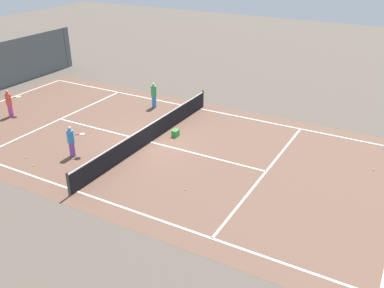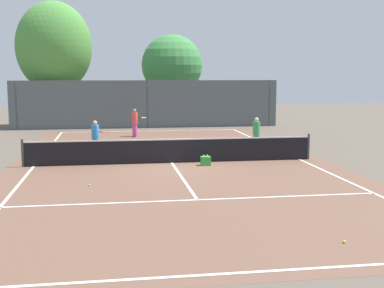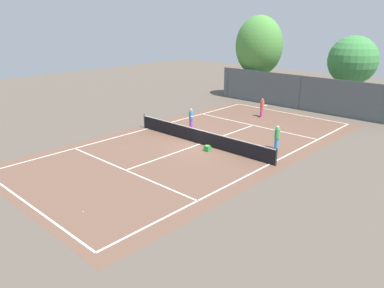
% 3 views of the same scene
% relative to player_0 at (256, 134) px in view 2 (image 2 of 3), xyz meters
% --- Properties ---
extents(ground_plane, '(80.00, 80.00, 0.00)m').
position_rel_player_0_xyz_m(ground_plane, '(-4.35, -2.65, -0.82)').
color(ground_plane, brown).
extents(court_surface, '(13.00, 25.00, 0.01)m').
position_rel_player_0_xyz_m(court_surface, '(-4.35, -2.65, -0.81)').
color(court_surface, brown).
rests_on(court_surface, ground_plane).
extents(tennis_net, '(11.90, 0.10, 1.10)m').
position_rel_player_0_xyz_m(tennis_net, '(-4.35, -2.65, -0.31)').
color(tennis_net, '#333833').
rests_on(tennis_net, ground_plane).
extents(perimeter_fence, '(18.00, 0.12, 3.20)m').
position_rel_player_0_xyz_m(perimeter_fence, '(-4.35, 11.35, 0.78)').
color(perimeter_fence, '#515B60').
rests_on(perimeter_fence, ground_plane).
extents(tree_0, '(5.17, 4.35, 8.56)m').
position_rel_player_0_xyz_m(tree_0, '(-10.56, 13.53, 4.63)').
color(tree_0, brown).
rests_on(tree_0, ground_plane).
extents(tree_1, '(4.77, 4.77, 6.68)m').
position_rel_player_0_xyz_m(tree_1, '(-1.99, 17.10, 3.47)').
color(tree_1, brown).
rests_on(tree_1, ground_plane).
extents(player_0, '(0.34, 0.34, 1.60)m').
position_rel_player_0_xyz_m(player_0, '(0.00, 0.00, 0.00)').
color(player_0, '#388CD8').
rests_on(player_0, ground_plane).
extents(player_1, '(0.85, 0.75, 1.57)m').
position_rel_player_0_xyz_m(player_1, '(-7.48, -0.23, -0.00)').
color(player_1, purple).
rests_on(player_1, ground_plane).
extents(player_2, '(0.90, 0.66, 1.62)m').
position_rel_player_0_xyz_m(player_2, '(-5.41, 6.64, 0.02)').
color(player_2, '#D14799').
rests_on(player_2, ground_plane).
extents(ball_crate, '(0.38, 0.30, 0.43)m').
position_rel_player_0_xyz_m(ball_crate, '(-3.07, -3.43, -0.63)').
color(ball_crate, green).
rests_on(ball_crate, ground_plane).
extents(tennis_ball_0, '(0.07, 0.07, 0.07)m').
position_rel_player_0_xyz_m(tennis_ball_0, '(-1.83, -13.34, -0.78)').
color(tennis_ball_0, '#CCE533').
rests_on(tennis_ball_0, ground_plane).
extents(tennis_ball_1, '(0.07, 0.07, 0.07)m').
position_rel_player_0_xyz_m(tennis_ball_1, '(-0.20, -1.99, -0.78)').
color(tennis_ball_1, '#CCE533').
rests_on(tennis_ball_1, ground_plane).
extents(tennis_ball_2, '(0.07, 0.07, 0.07)m').
position_rel_player_0_xyz_m(tennis_ball_2, '(-1.93, 4.71, -0.78)').
color(tennis_ball_2, '#CCE533').
rests_on(tennis_ball_2, ground_plane).
extents(tennis_ball_3, '(0.07, 0.07, 0.07)m').
position_rel_player_0_xyz_m(tennis_ball_3, '(-7.53, -6.63, -0.78)').
color(tennis_ball_3, '#CCE533').
rests_on(tennis_ball_3, ground_plane).
extents(tennis_ball_4, '(0.07, 0.07, 0.07)m').
position_rel_player_0_xyz_m(tennis_ball_4, '(-8.78, 1.62, -0.78)').
color(tennis_ball_4, '#CCE533').
rests_on(tennis_ball_4, ground_plane).
extents(tennis_ball_5, '(0.07, 0.07, 0.07)m').
position_rel_player_0_xyz_m(tennis_ball_5, '(-1.87, 8.20, -0.78)').
color(tennis_ball_5, '#CCE533').
rests_on(tennis_ball_5, ground_plane).
extents(tennis_ball_6, '(0.07, 0.07, 0.07)m').
position_rel_player_0_xyz_m(tennis_ball_6, '(-9.17, 0.65, -0.78)').
color(tennis_ball_6, '#CCE533').
rests_on(tennis_ball_6, ground_plane).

